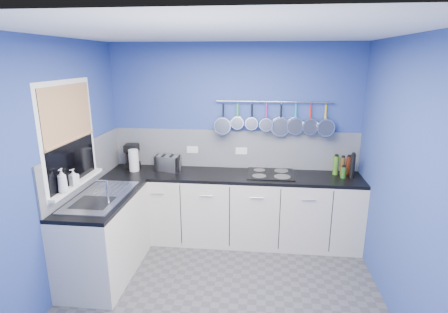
% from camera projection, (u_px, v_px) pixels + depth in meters
% --- Properties ---
extents(floor, '(3.20, 3.00, 0.02)m').
position_uv_depth(floor, '(221.00, 298.00, 3.54)').
color(floor, '#47474C').
rests_on(floor, ground).
extents(ceiling, '(3.20, 3.00, 0.02)m').
position_uv_depth(ceiling, '(220.00, 31.00, 2.86)').
color(ceiling, white).
rests_on(ceiling, ground).
extents(wall_back, '(3.20, 0.02, 2.50)m').
position_uv_depth(wall_back, '(234.00, 141.00, 4.65)').
color(wall_back, navy).
rests_on(wall_back, ground).
extents(wall_front, '(3.20, 0.02, 2.50)m').
position_uv_depth(wall_front, '(185.00, 278.00, 1.75)').
color(wall_front, navy).
rests_on(wall_front, ground).
extents(wall_left, '(0.02, 3.00, 2.50)m').
position_uv_depth(wall_left, '(53.00, 173.00, 3.37)').
color(wall_left, navy).
rests_on(wall_left, ground).
extents(wall_right, '(0.02, 3.00, 2.50)m').
position_uv_depth(wall_right, '(407.00, 185.00, 3.03)').
color(wall_right, navy).
rests_on(wall_right, ground).
extents(backsplash_back, '(3.20, 0.02, 0.50)m').
position_uv_depth(backsplash_back, '(234.00, 149.00, 4.65)').
color(backsplash_back, '#95979D').
rests_on(backsplash_back, wall_back).
extents(backsplash_left, '(0.02, 1.80, 0.50)m').
position_uv_depth(backsplash_left, '(86.00, 165.00, 3.97)').
color(backsplash_left, '#95979D').
rests_on(backsplash_left, wall_left).
extents(cabinet_run_back, '(3.20, 0.60, 0.86)m').
position_uv_depth(cabinet_run_back, '(232.00, 209.00, 4.57)').
color(cabinet_run_back, beige).
rests_on(cabinet_run_back, ground).
extents(worktop_back, '(3.20, 0.60, 0.04)m').
position_uv_depth(worktop_back, '(232.00, 175.00, 4.45)').
color(worktop_back, black).
rests_on(worktop_back, cabinet_run_back).
extents(cabinet_run_left, '(0.60, 1.20, 0.86)m').
position_uv_depth(cabinet_run_left, '(105.00, 237.00, 3.84)').
color(cabinet_run_left, beige).
rests_on(cabinet_run_left, ground).
extents(worktop_left, '(0.60, 1.20, 0.04)m').
position_uv_depth(worktop_left, '(101.00, 198.00, 3.72)').
color(worktop_left, black).
rests_on(worktop_left, cabinet_run_left).
extents(window_frame, '(0.01, 1.00, 1.10)m').
position_uv_depth(window_frame, '(69.00, 135.00, 3.57)').
color(window_frame, white).
rests_on(window_frame, wall_left).
extents(window_glass, '(0.01, 0.90, 1.00)m').
position_uv_depth(window_glass, '(70.00, 135.00, 3.57)').
color(window_glass, black).
rests_on(window_glass, wall_left).
extents(bamboo_blind, '(0.01, 0.90, 0.55)m').
position_uv_depth(bamboo_blind, '(68.00, 113.00, 3.51)').
color(bamboo_blind, tan).
rests_on(bamboo_blind, wall_left).
extents(window_sill, '(0.10, 0.98, 0.03)m').
position_uv_depth(window_sill, '(77.00, 184.00, 3.71)').
color(window_sill, white).
rests_on(window_sill, wall_left).
extents(sink_unit, '(0.50, 0.95, 0.01)m').
position_uv_depth(sink_unit, '(101.00, 196.00, 3.72)').
color(sink_unit, silver).
rests_on(sink_unit, worktop_left).
extents(mixer_tap, '(0.12, 0.08, 0.26)m').
position_uv_depth(mixer_tap, '(107.00, 192.00, 3.49)').
color(mixer_tap, silver).
rests_on(mixer_tap, worktop_left).
extents(socket_left, '(0.15, 0.01, 0.09)m').
position_uv_depth(socket_left, '(192.00, 150.00, 4.70)').
color(socket_left, white).
rests_on(socket_left, backsplash_back).
extents(socket_right, '(0.15, 0.01, 0.09)m').
position_uv_depth(socket_right, '(241.00, 151.00, 4.64)').
color(socket_right, white).
rests_on(socket_right, backsplash_back).
extents(pot_rail, '(1.45, 0.02, 0.02)m').
position_uv_depth(pot_rail, '(274.00, 102.00, 4.40)').
color(pot_rail, silver).
rests_on(pot_rail, wall_back).
extents(soap_bottle_a, '(0.10, 0.10, 0.24)m').
position_uv_depth(soap_bottle_a, '(62.00, 181.00, 3.39)').
color(soap_bottle_a, white).
rests_on(soap_bottle_a, window_sill).
extents(soap_bottle_b, '(0.10, 0.10, 0.17)m').
position_uv_depth(soap_bottle_b, '(74.00, 177.00, 3.59)').
color(soap_bottle_b, white).
rests_on(soap_bottle_b, window_sill).
extents(paper_towel, '(0.16, 0.16, 0.28)m').
position_uv_depth(paper_towel, '(134.00, 160.00, 4.54)').
color(paper_towel, white).
rests_on(paper_towel, worktop_back).
extents(coffee_maker, '(0.19, 0.21, 0.31)m').
position_uv_depth(coffee_maker, '(132.00, 156.00, 4.66)').
color(coffee_maker, black).
rests_on(coffee_maker, worktop_back).
extents(toaster, '(0.33, 0.24, 0.19)m').
position_uv_depth(toaster, '(168.00, 163.00, 4.57)').
color(toaster, silver).
rests_on(toaster, worktop_back).
extents(canister, '(0.10, 0.10, 0.13)m').
position_uv_depth(canister, '(177.00, 166.00, 4.55)').
color(canister, silver).
rests_on(canister, worktop_back).
extents(hob, '(0.58, 0.51, 0.01)m').
position_uv_depth(hob, '(270.00, 174.00, 4.44)').
color(hob, black).
rests_on(hob, worktop_back).
extents(pan_0, '(0.22, 0.13, 0.41)m').
position_uv_depth(pan_0, '(223.00, 117.00, 4.51)').
color(pan_0, silver).
rests_on(pan_0, pot_rail).
extents(pan_1, '(0.16, 0.06, 0.35)m').
position_uv_depth(pan_1, '(237.00, 115.00, 4.48)').
color(pan_1, silver).
rests_on(pan_1, pot_rail).
extents(pan_2, '(0.17, 0.07, 0.36)m').
position_uv_depth(pan_2, '(252.00, 116.00, 4.46)').
color(pan_2, silver).
rests_on(pan_2, pot_rail).
extents(pan_3, '(0.17, 0.12, 0.36)m').
position_uv_depth(pan_3, '(266.00, 116.00, 4.44)').
color(pan_3, silver).
rests_on(pan_3, pot_rail).
extents(pan_4, '(0.24, 0.06, 0.43)m').
position_uv_depth(pan_4, '(281.00, 119.00, 4.44)').
color(pan_4, silver).
rests_on(pan_4, pot_rail).
extents(pan_5, '(0.22, 0.06, 0.41)m').
position_uv_depth(pan_5, '(295.00, 118.00, 4.41)').
color(pan_5, silver).
rests_on(pan_5, pot_rail).
extents(pan_6, '(0.20, 0.09, 0.39)m').
position_uv_depth(pan_6, '(310.00, 118.00, 4.39)').
color(pan_6, silver).
rests_on(pan_6, pot_rail).
extents(pan_7, '(0.22, 0.13, 0.41)m').
position_uv_depth(pan_7, '(325.00, 119.00, 4.38)').
color(pan_7, silver).
rests_on(pan_7, pot_rail).
extents(condiment_0, '(0.06, 0.06, 0.23)m').
position_uv_depth(condiment_0, '(348.00, 166.00, 4.40)').
color(condiment_0, '#4C190C').
rests_on(condiment_0, worktop_back).
extents(condiment_1, '(0.06, 0.06, 0.22)m').
position_uv_depth(condiment_1, '(342.00, 166.00, 4.40)').
color(condiment_1, brown).
rests_on(condiment_1, worktop_back).
extents(condiment_2, '(0.07, 0.07, 0.24)m').
position_uv_depth(condiment_2, '(336.00, 165.00, 4.40)').
color(condiment_2, '#3F721E').
rests_on(condiment_2, worktop_back).
extents(condiment_3, '(0.06, 0.06, 0.30)m').
position_uv_depth(condiment_3, '(352.00, 166.00, 4.26)').
color(condiment_3, black).
rests_on(condiment_3, worktop_back).
extents(condiment_4, '(0.07, 0.07, 0.14)m').
position_uv_depth(condiment_4, '(343.00, 172.00, 4.28)').
color(condiment_4, '#265919').
rests_on(condiment_4, worktop_back).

